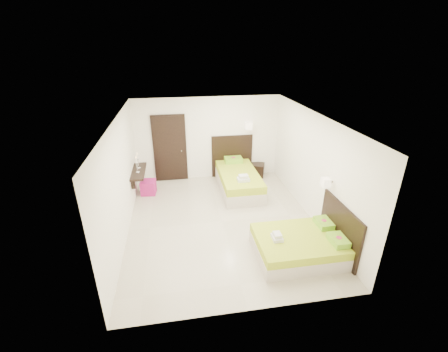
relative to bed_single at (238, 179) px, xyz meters
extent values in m
plane|color=#BFB69F|center=(-0.77, -1.73, -0.33)|extent=(5.50, 5.50, 0.00)
cube|color=beige|center=(0.00, -0.08, -0.15)|extent=(1.10, 2.20, 0.35)
cube|color=#93AE1B|center=(0.00, -0.08, 0.14)|extent=(1.09, 2.18, 0.22)
cube|color=black|center=(0.00, 0.99, 0.36)|extent=(1.32, 0.05, 1.38)
cube|color=#7EBD22|center=(0.00, 0.74, 0.32)|extent=(0.55, 0.37, 0.15)
cylinder|color=#C42E56|center=(0.00, 0.74, 0.40)|extent=(0.13, 0.13, 0.00)
cube|color=silver|center=(0.00, -0.69, 0.29)|extent=(0.33, 0.24, 0.09)
cube|color=silver|center=(0.00, -0.69, 0.38)|extent=(0.25, 0.18, 0.09)
cube|color=beige|center=(0.49, 0.84, 1.38)|extent=(0.20, 0.20, 0.22)
cylinder|color=#2D2116|center=(0.49, 0.92, 1.38)|extent=(0.03, 0.16, 0.03)
cube|color=beige|center=(0.59, -3.26, -0.19)|extent=(1.77, 1.33, 0.28)
cube|color=#93AE1B|center=(0.59, -3.26, 0.04)|extent=(1.76, 1.32, 0.18)
cube|color=black|center=(1.45, -3.26, 0.23)|extent=(0.05, 1.51, 1.11)
cube|color=#7EBD22|center=(1.26, -3.57, 0.20)|extent=(0.30, 0.44, 0.12)
cylinder|color=#C42E56|center=(1.26, -3.57, 0.26)|extent=(0.11, 0.11, 0.00)
cube|color=#7EBD22|center=(1.26, -2.95, 0.20)|extent=(0.30, 0.44, 0.12)
cylinder|color=#C42E56|center=(1.26, -2.95, 0.26)|extent=(0.11, 0.11, 0.00)
cube|color=silver|center=(0.11, -3.26, 0.17)|extent=(0.20, 0.27, 0.07)
cube|color=silver|center=(0.11, -3.26, 0.24)|extent=(0.15, 0.20, 0.07)
cube|color=beige|center=(1.30, -2.70, 1.05)|extent=(0.16, 0.16, 0.18)
cylinder|color=#2D2116|center=(1.38, -2.70, 1.05)|extent=(0.16, 0.03, 0.03)
cube|color=black|center=(0.81, 0.82, -0.12)|extent=(0.59, 0.56, 0.42)
cube|color=#A01563|center=(-2.65, 0.11, -0.12)|extent=(0.45, 0.45, 0.41)
cube|color=black|center=(-1.97, 0.98, 0.72)|extent=(1.02, 0.06, 2.14)
cube|color=black|center=(-1.97, 0.94, 0.72)|extent=(0.88, 0.04, 2.06)
cylinder|color=silver|center=(-1.62, 0.91, 0.67)|extent=(0.03, 0.10, 0.03)
cube|color=black|center=(-2.84, -0.13, 0.49)|extent=(0.35, 1.20, 0.06)
cube|color=black|center=(-2.96, -0.58, 0.34)|extent=(0.10, 0.04, 0.30)
cube|color=black|center=(-2.96, 0.32, 0.34)|extent=(0.10, 0.04, 0.30)
cylinder|color=silver|center=(-2.84, -0.28, 0.53)|extent=(0.10, 0.10, 0.02)
cylinder|color=silver|center=(-2.84, -0.28, 0.65)|extent=(0.02, 0.02, 0.22)
cone|color=silver|center=(-2.84, -0.28, 0.78)|extent=(0.07, 0.07, 0.04)
cylinder|color=white|center=(-2.84, -0.28, 0.88)|extent=(0.02, 0.02, 0.15)
sphere|color=#FFB23F|center=(-2.84, -0.28, 0.96)|extent=(0.02, 0.02, 0.02)
cylinder|color=silver|center=(-2.84, 0.02, 0.53)|extent=(0.10, 0.10, 0.02)
cylinder|color=silver|center=(-2.84, 0.02, 0.65)|extent=(0.02, 0.02, 0.22)
cone|color=silver|center=(-2.84, 0.02, 0.78)|extent=(0.07, 0.07, 0.04)
cylinder|color=white|center=(-2.84, 0.02, 0.88)|extent=(0.02, 0.02, 0.15)
sphere|color=#FFB23F|center=(-2.84, 0.02, 0.96)|extent=(0.02, 0.02, 0.02)
camera|label=1|loc=(-1.76, -7.98, 3.77)|focal=24.00mm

